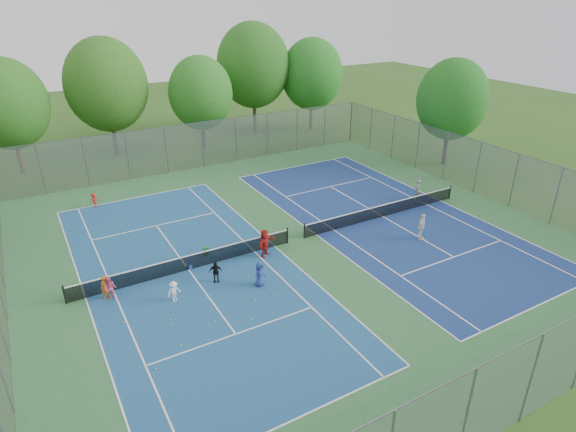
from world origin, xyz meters
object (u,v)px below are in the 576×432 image
object	(u,v)px
ball_hopper	(206,251)
net_left	(188,263)
ball_crate	(190,266)
net_right	(383,211)
instructor	(417,190)

from	to	relation	value
ball_hopper	net_left	bearing A→B (deg)	-142.87
net_left	ball_hopper	bearing A→B (deg)	37.13
net_left	ball_crate	bearing A→B (deg)	52.55
net_right	ball_crate	size ratio (longest dim) A/B	40.80
net_left	ball_crate	size ratio (longest dim) A/B	40.80
net_left	instructor	size ratio (longest dim) A/B	8.02
net_left	instructor	distance (m)	18.12
net_left	net_right	distance (m)	14.00
net_right	ball_crate	distance (m)	13.90
net_left	net_right	size ratio (longest dim) A/B	1.00
ball_hopper	instructor	size ratio (longest dim) A/B	0.32
ball_hopper	instructor	world-z (taller)	instructor
net_right	ball_hopper	world-z (taller)	net_right
ball_crate	instructor	xyz separation A→B (m)	(17.98, 0.93, 0.67)
net_left	net_right	xyz separation A→B (m)	(14.00, 0.00, 0.00)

